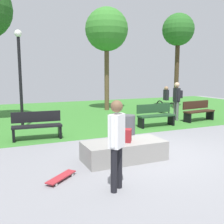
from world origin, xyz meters
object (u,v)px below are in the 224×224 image
object	(u,v)px
lamp_post	(20,69)
pedestrian_with_backpack	(177,97)
tree_tall_oak	(178,31)
trash_bin	(127,127)
concrete_ledge	(124,151)
skateboard_by_ledge	(61,177)
park_bench_center_lawn	(198,110)
park_bench_near_lamppost	(156,115)
tree_leaning_ash	(107,30)
park_bench_near_path	(37,125)
backpack_on_ledge	(127,135)
cyclist_on_bicycle	(166,102)
skater_watching	(117,138)

from	to	relation	value
lamp_post	pedestrian_with_backpack	size ratio (longest dim) A/B	2.17
tree_tall_oak	trash_bin	world-z (taller)	tree_tall_oak
concrete_ledge	skateboard_by_ledge	world-z (taller)	concrete_ledge
park_bench_center_lawn	pedestrian_with_backpack	xyz separation A→B (m)	(-0.79, 0.54, 0.58)
park_bench_near_lamppost	tree_leaning_ash	xyz separation A→B (m)	(0.03, 5.30, 4.12)
park_bench_near_path	trash_bin	xyz separation A→B (m)	(2.79, -1.10, -0.09)
park_bench_near_lamppost	concrete_ledge	bearing A→B (deg)	-133.00
backpack_on_ledge	cyclist_on_bicycle	world-z (taller)	cyclist_on_bicycle
tree_leaning_ash	cyclist_on_bicycle	distance (m)	5.35
park_bench_near_lamppost	park_bench_near_path	world-z (taller)	same
park_bench_center_lawn	trash_bin	size ratio (longest dim) A/B	2.08
concrete_ledge	skateboard_by_ledge	bearing A→B (deg)	-160.52
park_bench_center_lawn	lamp_post	world-z (taller)	lamp_post
backpack_on_ledge	tree_tall_oak	world-z (taller)	tree_tall_oak
concrete_ledge	backpack_on_ledge	world-z (taller)	backpack_on_ledge
skater_watching	park_bench_near_lamppost	world-z (taller)	skater_watching
concrete_ledge	skater_watching	world-z (taller)	skater_watching
concrete_ledge	backpack_on_ledge	bearing A→B (deg)	-48.88
backpack_on_ledge	lamp_post	world-z (taller)	lamp_post
park_bench_near_path	pedestrian_with_backpack	world-z (taller)	pedestrian_with_backpack
tree_leaning_ash	lamp_post	size ratio (longest dim) A/B	1.54
park_bench_center_lawn	pedestrian_with_backpack	bearing A→B (deg)	145.47
park_bench_near_lamppost	lamp_post	world-z (taller)	lamp_post
cyclist_on_bicycle	skater_watching	bearing A→B (deg)	-130.51
skater_watching	pedestrian_with_backpack	bearing A→B (deg)	44.82
pedestrian_with_backpack	cyclist_on_bicycle	world-z (taller)	pedestrian_with_backpack
park_bench_near_lamppost	park_bench_center_lawn	xyz separation A→B (m)	(2.47, 0.27, 0.00)
park_bench_near_path	pedestrian_with_backpack	distance (m)	6.57
pedestrian_with_backpack	park_bench_near_lamppost	bearing A→B (deg)	-154.02
tree_leaning_ash	trash_bin	xyz separation A→B (m)	(-2.03, -6.64, -4.21)
skater_watching	cyclist_on_bicycle	world-z (taller)	skater_watching
park_bench_near_path	backpack_on_ledge	bearing A→B (deg)	-60.81
park_bench_near_lamppost	park_bench_center_lawn	world-z (taller)	same
park_bench_near_lamppost	park_bench_center_lawn	bearing A→B (deg)	6.32
park_bench_near_path	lamp_post	distance (m)	2.84
backpack_on_ledge	tree_tall_oak	xyz separation A→B (m)	(7.26, 7.62, 4.00)
skateboard_by_ledge	park_bench_near_lamppost	distance (m)	6.24
tree_leaning_ash	cyclist_on_bicycle	size ratio (longest dim) A/B	3.23
tree_tall_oak	skateboard_by_ledge	bearing A→B (deg)	-137.95
park_bench_center_lawn	tree_tall_oak	world-z (taller)	tree_tall_oak
backpack_on_ledge	park_bench_near_path	size ratio (longest dim) A/B	0.20
park_bench_near_lamppost	cyclist_on_bicycle	world-z (taller)	cyclist_on_bicycle
tree_leaning_ash	tree_tall_oak	distance (m)	4.33
skateboard_by_ledge	backpack_on_ledge	bearing A→B (deg)	17.08
concrete_ledge	park_bench_center_lawn	size ratio (longest dim) A/B	1.26
tree_leaning_ash	lamp_post	bearing A→B (deg)	-146.18
park_bench_center_lawn	trash_bin	distance (m)	4.74
backpack_on_ledge	skater_watching	distance (m)	1.75
park_bench_near_lamppost	tree_tall_oak	distance (m)	7.30
backpack_on_ledge	skateboard_by_ledge	size ratio (longest dim) A/B	0.44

